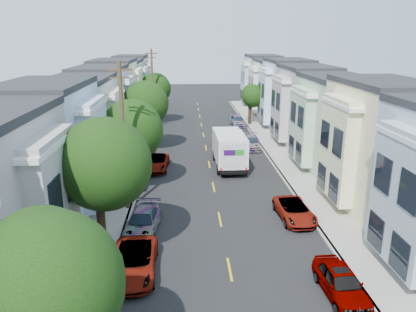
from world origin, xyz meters
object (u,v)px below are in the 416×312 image
Objects in this scene: fedex_truck at (229,148)px; parked_left_b at (134,262)px; tree_far_r at (252,96)px; parked_right_d at (238,121)px; parked_right_a at (341,283)px; tree_a at (44,287)px; tree_c at (131,131)px; parked_left_c at (143,222)px; tree_d at (145,104)px; tree_e at (154,89)px; lead_sedan at (230,142)px; parked_left_d at (156,163)px; utility_pole_far at (153,89)px; parked_right_b at (294,211)px; tree_b at (103,165)px; parked_right_c at (251,143)px; utility_pole_near at (124,138)px.

fedex_truck is 18.68m from parked_left_b.
tree_far_r is 1.29× the size of parked_right_d.
parked_right_d is at bearing 87.58° from parked_right_a.
tree_a is 1.64× the size of parked_right_a.
parked_right_a is at bearing -95.67° from parked_right_d.
tree_c is (0.00, 19.74, 0.08)m from tree_a.
tree_d is at bearing 99.48° from parked_left_c.
tree_e reaches higher than fedex_truck.
fedex_truck is (8.10, -5.63, -3.23)m from tree_d.
parked_left_d is (-7.41, -6.64, -0.12)m from lead_sedan.
parked_right_b is at bearing -68.38° from utility_pole_far.
tree_b is 1.13× the size of tree_e.
parked_left_d reaches higher than parked_right_b.
tree_c is at bearing -132.83° from lead_sedan.
parked_left_d is at bearing -86.02° from tree_e.
parked_right_d is at bearing 79.47° from fedex_truck.
parked_right_a is at bearing -14.40° from parked_left_b.
fedex_truck is at bearing -102.76° from lead_sedan.
tree_d reaches higher than tree_e.
parked_left_d is (1.40, -17.21, -4.50)m from utility_pole_far.
utility_pole_far reaches higher than parked_left_b.
tree_d is 11.08m from utility_pole_far.
tree_b is (-0.00, 9.09, 0.78)m from tree_a.
tree_d is at bearing 92.75° from parked_left_b.
parked_left_c is (-7.41, -18.88, -0.11)m from lead_sedan.
tree_b is 1.10× the size of tree_c.
parked_left_c is at bearing -111.54° from parked_right_c.
tree_far_r is at bearing 73.81° from fedex_truck.
parked_right_a is (11.20, 5.62, -4.05)m from tree_a.
lead_sedan is at bearing 74.39° from tree_a.
utility_pole_near is at bearing -96.29° from parked_left_d.
utility_pole_near is 2.34× the size of parked_right_a.
tree_a is 16.12m from utility_pole_near.
tree_c is at bearing -127.45° from parked_right_c.
parked_left_c is 12.24m from parked_left_d.
parked_right_d is (0.00, 29.52, 0.03)m from parked_right_b.
tree_far_r is 1.24× the size of parked_left_c.
tree_c is at bearing 90.00° from tree_b.
lead_sedan is at bearing 53.26° from tree_c.
parked_right_c is (11.20, 0.64, -4.40)m from tree_d.
fedex_truck is 20.06m from parked_right_a.
tree_a is 0.70× the size of utility_pole_far.
utility_pole_far reaches higher than fedex_truck.
parked_left_b is at bearing -37.66° from tree_b.
tree_e is 1.64× the size of parked_right_c.
parked_left_d is at bearing -123.61° from parked_right_d.
parked_right_a is 26.05m from parked_right_c.
utility_pole_far reaches higher than parked_left_d.
tree_b is 1.70× the size of parked_left_d.
lead_sedan is at bearing 71.79° from parked_left_b.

